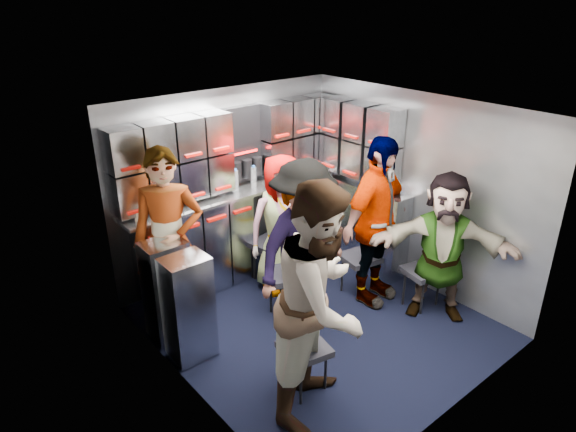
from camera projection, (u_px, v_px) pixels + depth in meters
floor at (317, 323)px, 5.08m from camera, size 3.00×3.00×0.00m
wall_back at (228, 183)px, 5.70m from camera, size 2.80×0.04×2.10m
wall_left at (183, 278)px, 3.83m from camera, size 0.04×3.00×2.10m
wall_right at (416, 192)px, 5.47m from camera, size 0.04×3.00×2.10m
ceiling at (323, 112)px, 4.22m from camera, size 2.80×3.00×0.02m
cart_bank_back at (240, 234)px, 5.78m from camera, size 2.68×0.38×0.99m
cart_bank_left at (178, 299)px, 4.57m from camera, size 0.38×0.76×0.99m
counter at (238, 191)px, 5.57m from camera, size 2.68×0.42×0.03m
locker_bank_back at (233, 148)px, 5.42m from camera, size 2.68×0.28×0.82m
locker_bank_right at (360, 140)px, 5.69m from camera, size 0.28×1.00×0.82m
right_cabinet at (361, 224)px, 6.03m from camera, size 0.28×1.20×1.00m
coffee_niche at (244, 146)px, 5.57m from camera, size 0.46×0.16×0.84m
red_latch_strip at (250, 208)px, 5.48m from camera, size 2.60×0.02×0.03m
jump_seat_near_left at (304, 351)px, 4.10m from camera, size 0.42×0.41×0.43m
jump_seat_mid_left at (290, 276)px, 5.08m from camera, size 0.52×0.51×0.48m
jump_seat_center at (272, 246)px, 5.68m from camera, size 0.46×0.44×0.48m
jump_seat_mid_right at (360, 260)px, 5.47m from camera, size 0.43×0.41×0.44m
jump_seat_near_right at (423, 273)px, 5.23m from camera, size 0.42×0.41×0.43m
attendant_standing at (169, 242)px, 4.73m from camera, size 0.78×0.71×1.79m
attendant_arc_a at (322, 302)px, 3.75m from camera, size 1.13×1.04×1.88m
attendant_arc_b at (303, 245)px, 4.79m from camera, size 1.15×0.75×1.67m
attendant_arc_c at (282, 224)px, 5.42m from camera, size 0.85×0.67×1.51m
attendant_arc_d at (376, 223)px, 5.14m from camera, size 1.09×0.59×1.77m
attendant_arc_e at (442, 247)px, 4.95m from camera, size 1.20×1.37×1.50m
bottle_left at (236, 182)px, 5.44m from camera, size 0.06×0.06×0.25m
bottle_mid at (254, 178)px, 5.58m from camera, size 0.06×0.06×0.24m
bottle_right at (281, 170)px, 5.81m from camera, size 0.07×0.07×0.24m
cup_left at (139, 216)px, 4.81m from camera, size 0.08×0.08×0.10m
cup_right at (284, 176)px, 5.85m from camera, size 0.09×0.09×0.10m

